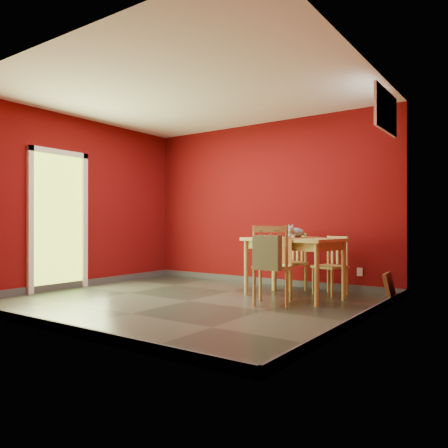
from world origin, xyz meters
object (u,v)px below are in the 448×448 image
Objects in this scene: chair_near at (272,264)px; tote_bag at (267,253)px; dining_table at (293,245)px; chair_far_right at (332,265)px; cat at (296,231)px; chair_far_left at (291,261)px; picture_frame at (390,288)px.

chair_near is 0.28m from tote_bag.
chair_far_right reaches higher than dining_table.
chair_near is 2.54× the size of cat.
dining_table is 0.71m from chair_far_left.
chair_far_right is 0.84× the size of chair_near.
picture_frame is (1.16, 0.28, -0.72)m from cat.
dining_table is 2.95× the size of tote_bag.
picture_frame is (0.86, -0.25, -0.23)m from chair_far_right.
chair_far_left is 0.79m from cat.
picture_frame is at bearing 46.74° from tote_bag.
dining_table is at bearing -120.09° from chair_far_right.
picture_frame is at bearing 39.56° from chair_near.
cat is at bearing -57.96° from chair_far_left.
dining_table is 1.44× the size of chair_near.
cat is 0.99× the size of picture_frame.
chair_far_left is 2.21× the size of picture_frame.
tote_bag is (0.40, -1.44, 0.22)m from chair_far_left.
chair_near is (-0.30, -1.20, 0.08)m from chair_far_right.
chair_far_right is at bearing 76.04° from chair_near.
chair_far_right is (0.65, -0.01, -0.02)m from chair_far_left.
dining_table is at bearing -165.14° from picture_frame.
chair_far_left is 1.80× the size of tote_bag.
cat reaches higher than dining_table.
cat reaches higher than chair_near.
tote_bag is at bearing -84.96° from dining_table.
chair_far_right is at bearing 48.63° from cat.
chair_far_right is (0.33, 0.56, -0.29)m from dining_table.
tote_bag is at bearing -74.62° from chair_far_left.
dining_table is at bearing 92.35° from chair_near.
tote_bag is (0.08, -0.86, -0.05)m from dining_table.
chair_near is 0.79m from cat.
chair_far_left is 1.04× the size of chair_far_right.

